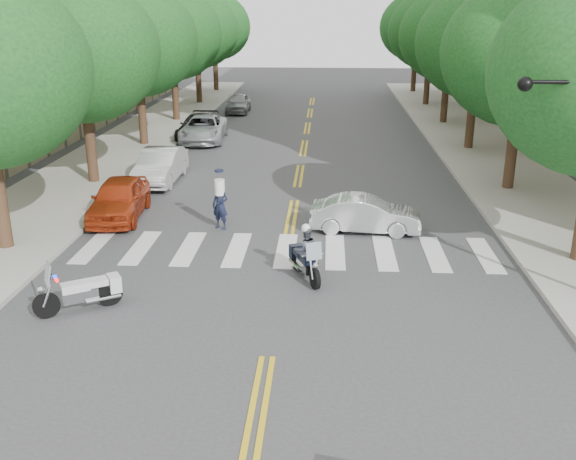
# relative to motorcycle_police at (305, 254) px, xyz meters

# --- Properties ---
(ground) EXTENTS (140.00, 140.00, 0.00)m
(ground) POSITION_rel_motorcycle_police_xyz_m (-0.67, -4.43, -0.73)
(ground) COLOR #38383A
(ground) RESTS_ON ground
(sidewalk_left) EXTENTS (5.00, 60.00, 0.15)m
(sidewalk_left) POSITION_rel_motorcycle_police_xyz_m (-10.17, 17.57, -0.65)
(sidewalk_left) COLOR #9E9991
(sidewalk_left) RESTS_ON ground
(sidewalk_right) EXTENTS (5.00, 60.00, 0.15)m
(sidewalk_right) POSITION_rel_motorcycle_police_xyz_m (8.83, 17.57, -0.65)
(sidewalk_right) COLOR #9E9991
(sidewalk_right) RESTS_ON ground
(tree_l_1) EXTENTS (6.40, 6.40, 8.45)m
(tree_l_1) POSITION_rel_motorcycle_police_xyz_m (-9.47, 9.57, 4.83)
(tree_l_1) COLOR #382316
(tree_l_1) RESTS_ON ground
(tree_l_2) EXTENTS (6.40, 6.40, 8.45)m
(tree_l_2) POSITION_rel_motorcycle_police_xyz_m (-9.47, 17.57, 4.83)
(tree_l_2) COLOR #382316
(tree_l_2) RESTS_ON ground
(tree_l_3) EXTENTS (6.40, 6.40, 8.45)m
(tree_l_3) POSITION_rel_motorcycle_police_xyz_m (-9.47, 25.57, 4.83)
(tree_l_3) COLOR #382316
(tree_l_3) RESTS_ON ground
(tree_l_4) EXTENTS (6.40, 6.40, 8.45)m
(tree_l_4) POSITION_rel_motorcycle_police_xyz_m (-9.47, 33.57, 4.83)
(tree_l_4) COLOR #382316
(tree_l_4) RESTS_ON ground
(tree_l_5) EXTENTS (6.40, 6.40, 8.45)m
(tree_l_5) POSITION_rel_motorcycle_police_xyz_m (-9.47, 41.57, 4.83)
(tree_l_5) COLOR #382316
(tree_l_5) RESTS_ON ground
(tree_r_1) EXTENTS (6.40, 6.40, 8.45)m
(tree_r_1) POSITION_rel_motorcycle_police_xyz_m (8.13, 9.57, 4.83)
(tree_r_1) COLOR #382316
(tree_r_1) RESTS_ON ground
(tree_r_2) EXTENTS (6.40, 6.40, 8.45)m
(tree_r_2) POSITION_rel_motorcycle_police_xyz_m (8.13, 17.57, 4.83)
(tree_r_2) COLOR #382316
(tree_r_2) RESTS_ON ground
(tree_r_3) EXTENTS (6.40, 6.40, 8.45)m
(tree_r_3) POSITION_rel_motorcycle_police_xyz_m (8.13, 25.57, 4.83)
(tree_r_3) COLOR #382316
(tree_r_3) RESTS_ON ground
(tree_r_4) EXTENTS (6.40, 6.40, 8.45)m
(tree_r_4) POSITION_rel_motorcycle_police_xyz_m (8.13, 33.57, 4.83)
(tree_r_4) COLOR #382316
(tree_r_4) RESTS_ON ground
(tree_r_5) EXTENTS (6.40, 6.40, 8.45)m
(tree_r_5) POSITION_rel_motorcycle_police_xyz_m (8.13, 41.57, 4.83)
(tree_r_5) COLOR #382316
(tree_r_5) RESTS_ON ground
(motorcycle_police) EXTENTS (0.99, 1.93, 1.63)m
(motorcycle_police) POSITION_rel_motorcycle_police_xyz_m (0.00, 0.00, 0.00)
(motorcycle_police) COLOR black
(motorcycle_police) RESTS_ON ground
(motorcycle_parked) EXTENTS (1.99, 1.38, 1.42)m
(motorcycle_parked) POSITION_rel_motorcycle_police_xyz_m (-5.46, -2.35, -0.23)
(motorcycle_parked) COLOR black
(motorcycle_parked) RESTS_ON ground
(officer_standing) EXTENTS (0.73, 0.64, 1.69)m
(officer_standing) POSITION_rel_motorcycle_police_xyz_m (-3.06, 4.07, 0.12)
(officer_standing) COLOR black
(officer_standing) RESTS_ON ground
(convertible) EXTENTS (3.82, 1.61, 1.23)m
(convertible) POSITION_rel_motorcycle_police_xyz_m (1.91, 4.07, -0.11)
(convertible) COLOR #BDBDBF
(convertible) RESTS_ON ground
(parked_car_a) EXTENTS (2.04, 4.38, 1.45)m
(parked_car_a) POSITION_rel_motorcycle_police_xyz_m (-6.91, 5.07, -0.00)
(parked_car_a) COLOR #AB3212
(parked_car_a) RESTS_ON ground
(parked_car_b) EXTENTS (1.58, 4.43, 1.45)m
(parked_car_b) POSITION_rel_motorcycle_police_xyz_m (-6.66, 10.07, 0.00)
(parked_car_b) COLOR #BDBDBD
(parked_car_b) RESTS_ON ground
(parked_car_c) EXTENTS (2.63, 5.23, 1.42)m
(parked_car_c) POSITION_rel_motorcycle_police_xyz_m (-6.44, 19.07, -0.02)
(parked_car_c) COLOR #A5A8AC
(parked_car_c) RESTS_ON ground
(parked_car_d) EXTENTS (2.08, 4.62, 1.31)m
(parked_car_d) POSITION_rel_motorcycle_police_xyz_m (-6.97, 20.11, -0.07)
(parked_car_d) COLOR black
(parked_car_d) RESTS_ON ground
(parked_car_e) EXTENTS (1.61, 3.94, 1.34)m
(parked_car_e) POSITION_rel_motorcycle_police_xyz_m (-5.87, 29.57, -0.06)
(parked_car_e) COLOR gray
(parked_car_e) RESTS_ON ground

